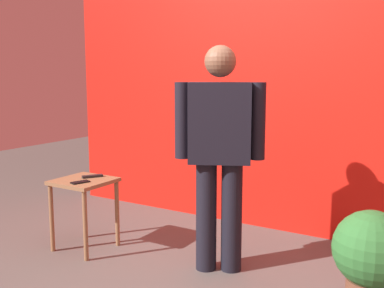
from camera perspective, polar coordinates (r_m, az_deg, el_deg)
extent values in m
cube|color=red|center=(4.30, 10.68, 6.98)|extent=(4.65, 0.12, 2.66)
cylinder|color=black|center=(3.46, 1.77, -8.90)|extent=(0.20, 0.20, 0.81)
cylinder|color=black|center=(3.45, 4.90, -8.96)|extent=(0.20, 0.20, 0.81)
cube|color=black|center=(3.31, 3.44, 2.62)|extent=(0.49, 0.39, 0.58)
cube|color=silver|center=(3.42, 3.51, 3.31)|extent=(0.12, 0.06, 0.48)
cube|color=#C68CB7|center=(3.43, 3.51, 3.03)|extent=(0.04, 0.03, 0.44)
cylinder|color=black|center=(3.33, -1.20, 2.92)|extent=(0.15, 0.15, 0.55)
cylinder|color=black|center=(3.31, 8.12, 2.80)|extent=(0.15, 0.15, 0.55)
sphere|color=brown|center=(3.29, 3.51, 10.16)|extent=(0.22, 0.22, 0.22)
cube|color=olive|center=(3.90, -13.22, -4.49)|extent=(0.44, 0.44, 0.03)
cylinder|color=olive|center=(3.99, -16.93, -8.75)|extent=(0.04, 0.04, 0.56)
cylinder|color=olive|center=(3.73, -13.02, -9.84)|extent=(0.04, 0.04, 0.56)
cylinder|color=olive|center=(4.24, -13.11, -7.57)|extent=(0.04, 0.04, 0.56)
cylinder|color=olive|center=(3.99, -9.22, -8.47)|extent=(0.04, 0.04, 0.56)
cube|color=black|center=(3.79, -13.62, -4.59)|extent=(0.11, 0.16, 0.01)
cube|color=black|center=(3.96, -12.18, -3.90)|extent=(0.13, 0.17, 0.02)
sphere|color=#2D7233|center=(2.88, 21.25, -11.94)|extent=(0.44, 0.44, 0.44)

